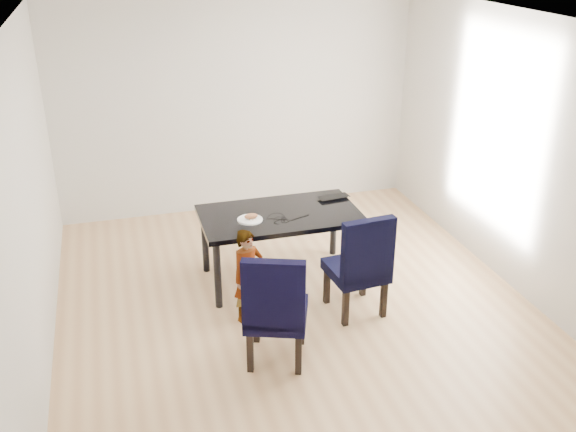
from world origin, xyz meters
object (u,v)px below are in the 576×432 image
object	(u,v)px
plate	(250,220)
laptop	(332,196)
dining_table	(280,246)
child	(248,276)
chair_left	(276,305)
chair_right	(356,262)

from	to	relation	value
plate	laptop	world-z (taller)	laptop
dining_table	plate	world-z (taller)	plate
child	plate	distance (m)	0.66
dining_table	chair_left	size ratio (longest dim) A/B	1.52
chair_left	plate	distance (m)	1.24
plate	child	bearing A→B (deg)	-105.15
chair_left	chair_right	bearing A→B (deg)	50.02
chair_right	child	bearing A→B (deg)	167.60
dining_table	child	xyz separation A→B (m)	(-0.48, -0.65, 0.08)
dining_table	child	size ratio (longest dim) A/B	1.75
dining_table	chair_left	bearing A→B (deg)	-106.62
dining_table	chair_right	world-z (taller)	chair_right
child	plate	xyz separation A→B (m)	(0.15, 0.57, 0.30)
dining_table	child	distance (m)	0.81
child	laptop	size ratio (longest dim) A/B	2.73
chair_right	laptop	xyz separation A→B (m)	(0.12, 1.03, 0.24)
chair_left	laptop	world-z (taller)	chair_left
chair_left	chair_right	xyz separation A→B (m)	(0.91, 0.52, -0.00)
child	laptop	bearing A→B (deg)	13.95
plate	laptop	bearing A→B (deg)	19.03
chair_left	chair_right	world-z (taller)	chair_left
dining_table	child	bearing A→B (deg)	-126.51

